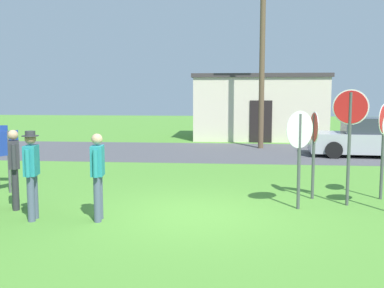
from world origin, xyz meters
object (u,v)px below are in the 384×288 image
stop_sign_far_back (350,127)px  stop_sign_nearest (384,135)px  stop_sign_leaning_right (299,142)px  info_panel_leftmost (8,150)px  stop_sign_low_front (314,140)px  person_in_teal (32,170)px  person_with_sunhat (14,165)px  parked_car_on_street (368,139)px  utility_pole (262,62)px  person_in_dark_shirt (98,172)px

stop_sign_far_back → stop_sign_nearest: 1.17m
stop_sign_leaning_right → info_panel_leftmost: bearing=172.6°
stop_sign_low_front → stop_sign_nearest: size_ratio=0.92×
info_panel_leftmost → person_in_teal: bearing=-53.7°
person_with_sunhat → stop_sign_nearest: bearing=11.7°
stop_sign_nearest → info_panel_leftmost: 8.94m
person_in_teal → parked_car_on_street: bearing=47.2°
person_with_sunhat → stop_sign_far_back: bearing=8.0°
person_in_teal → info_panel_leftmost: person_in_teal is taller
parked_car_on_street → stop_sign_nearest: size_ratio=1.99×
person_in_teal → info_panel_leftmost: 2.79m
info_panel_leftmost → stop_sign_low_front: bearing=0.5°
stop_sign_leaning_right → person_in_teal: 5.43m
info_panel_leftmost → utility_pole: bearing=55.4°
person_in_teal → stop_sign_leaning_right: bearing=14.5°
stop_sign_far_back → parked_car_on_street: bearing=71.3°
person_with_sunhat → info_panel_leftmost: size_ratio=1.10×
person_in_teal → person_with_sunhat: (-0.74, 0.75, -0.03)m
person_in_dark_shirt → utility_pole: bearing=72.4°
person_in_dark_shirt → person_in_teal: (-1.28, -0.09, 0.03)m
person_in_dark_shirt → stop_sign_nearest: bearing=21.2°
stop_sign_leaning_right → info_panel_leftmost: 6.95m
stop_sign_far_back → utility_pole: bearing=97.3°
stop_sign_low_front → stop_sign_leaning_right: bearing=-115.9°
stop_sign_far_back → info_panel_leftmost: 8.05m
stop_sign_low_front → info_panel_leftmost: stop_sign_low_front is taller
person_in_dark_shirt → person_with_sunhat: (-2.01, 0.67, 0.00)m
stop_sign_nearest → person_with_sunhat: (-8.02, -1.66, -0.55)m
stop_sign_leaning_right → info_panel_leftmost: stop_sign_leaning_right is taller
stop_sign_far_back → person_in_dark_shirt: stop_sign_far_back is taller
stop_sign_leaning_right → person_in_dark_shirt: (-3.96, -1.27, -0.48)m
stop_sign_low_front → stop_sign_nearest: 1.59m
utility_pole → person_in_dark_shirt: utility_pole is taller
utility_pole → stop_sign_far_back: utility_pole is taller
stop_sign_leaning_right → person_with_sunhat: bearing=-174.2°
stop_sign_far_back → info_panel_leftmost: (-8.00, 0.49, -0.68)m
utility_pole → info_panel_leftmost: utility_pole is taller
utility_pole → person_in_teal: size_ratio=4.21×
utility_pole → stop_sign_nearest: bearing=-76.8°
stop_sign_low_front → person_with_sunhat: bearing=-166.4°
stop_sign_nearest → person_in_dark_shirt: size_ratio=1.31×
stop_sign_far_back → stop_sign_leaning_right: (-1.12, -0.40, -0.31)m
stop_sign_nearest → person_in_teal: (-7.28, -2.42, -0.52)m
utility_pole → stop_sign_nearest: (2.24, -9.54, -2.33)m
stop_sign_low_front → person_in_dark_shirt: size_ratio=1.20×
utility_pole → person_in_teal: (-5.05, -11.96, -2.85)m
stop_sign_leaning_right → person_in_dark_shirt: size_ratio=1.24×
stop_sign_nearest → person_in_dark_shirt: (-6.01, -2.33, -0.55)m
stop_sign_low_front → person_with_sunhat: stop_sign_low_front is taller
stop_sign_far_back → person_with_sunhat: size_ratio=1.50×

